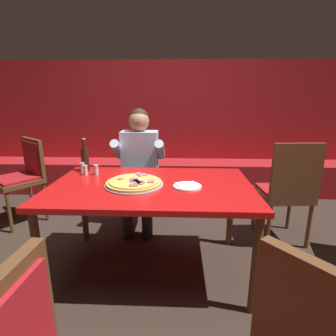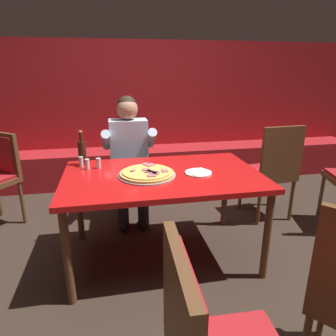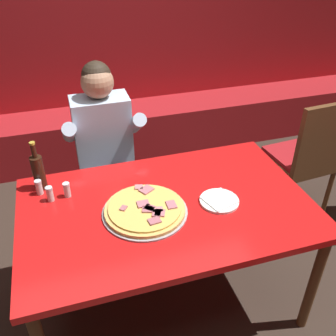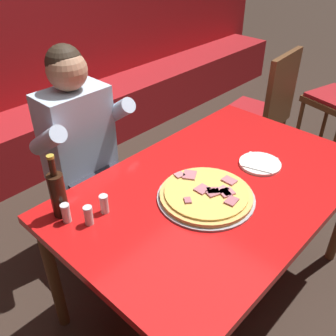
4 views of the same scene
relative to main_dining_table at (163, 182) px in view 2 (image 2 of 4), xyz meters
The scene contains 12 objects.
ground_plane 0.67m from the main_dining_table, ahead, with size 24.00×24.00×0.00m, color #33261E.
booth_wall_panel 2.20m from the main_dining_table, 90.00° to the left, with size 6.80×0.16×1.90m, color #A3191E.
booth_bench 1.91m from the main_dining_table, 90.00° to the left, with size 6.46×0.48×0.46m, color #A3191E.
main_dining_table is the anchor object (origin of this frame).
pizza 0.15m from the main_dining_table, 168.05° to the right, with size 0.44×0.44×0.05m.
plate_white_paper 0.29m from the main_dining_table, 12.07° to the right, with size 0.21×0.21×0.02m.
beer_bottle 0.74m from the main_dining_table, 150.47° to the left, with size 0.07×0.07×0.29m.
shaker_black_pepper 0.71m from the main_dining_table, 154.79° to the left, with size 0.04×0.04×0.09m.
shaker_parmesan 0.55m from the main_dining_table, 154.87° to the left, with size 0.04×0.04×0.09m.
shaker_red_pepper_flakes 0.63m from the main_dining_table, 159.27° to the left, with size 0.04×0.04×0.09m.
diner_seated_blue_shirt 0.77m from the main_dining_table, 105.41° to the left, with size 0.53×0.53×1.27m.
dining_chair_side_aisle 1.32m from the main_dining_table, 20.88° to the left, with size 0.47×0.47×1.01m.
Camera 2 is at (-0.38, -2.17, 1.52)m, focal length 32.00 mm.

